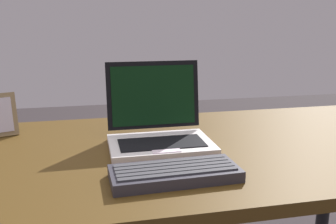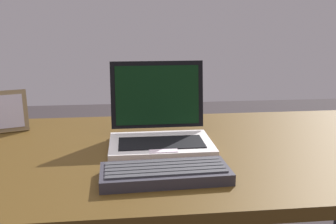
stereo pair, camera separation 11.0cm
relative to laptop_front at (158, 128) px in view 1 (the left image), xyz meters
The scene contains 3 objects.
desk 0.14m from the laptop_front, 55.36° to the right, with size 1.74×0.80×0.76m.
laptop_front is the anchor object (origin of this frame).
external_keyboard 0.27m from the laptop_front, 92.32° to the right, with size 0.32×0.14×0.03m.
Camera 1 is at (-0.24, -1.04, 1.14)m, focal length 39.69 mm.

